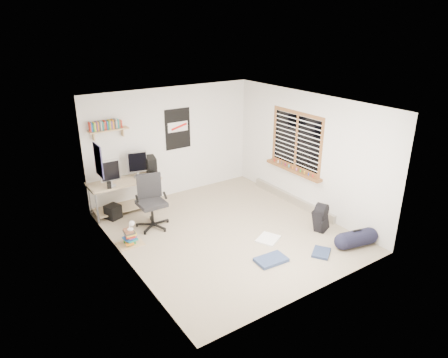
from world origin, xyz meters
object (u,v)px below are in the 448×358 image
backpack (321,220)px  duffel_bag (356,239)px  desk (125,195)px  office_chair (152,204)px  book_stack (130,237)px

backpack → duffel_bag: bearing=-108.0°
desk → office_chair: (0.17, -1.00, 0.12)m
backpack → book_stack: backpack is taller
office_chair → backpack: bearing=-18.6°
desk → backpack: bearing=-55.2°
desk → backpack: 4.09m
desk → office_chair: 1.03m
office_chair → book_stack: office_chair is taller
desk → duffel_bag: bearing=-61.6°
desk → office_chair: size_ratio=1.40×
desk → backpack: desk is taller
office_chair → book_stack: (-0.63, -0.38, -0.34)m
office_chair → backpack: size_ratio=2.42×
backpack → duffel_bag: size_ratio=0.72×
office_chair → book_stack: bearing=-132.1°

